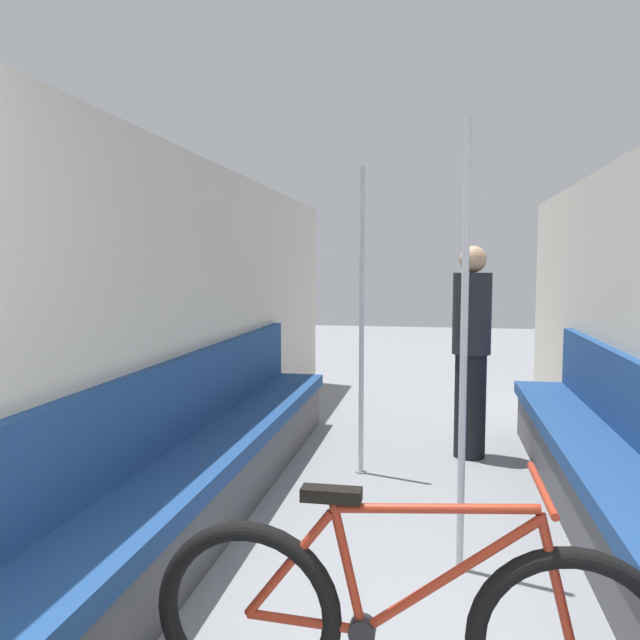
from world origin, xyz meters
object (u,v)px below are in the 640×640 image
bench_seat_row_right (615,487)px  grab_pole_far (362,327)px  grab_pole_near (464,356)px  bench_seat_row_left (214,462)px  passenger_standing (471,349)px  bicycle (402,625)px

bench_seat_row_right → grab_pole_far: 1.92m
grab_pole_near → grab_pole_far: bearing=115.8°
bench_seat_row_left → passenger_standing: (1.61, 1.45, 0.55)m
bicycle → grab_pole_far: grab_pole_far is taller
bench_seat_row_left → bench_seat_row_right: 2.31m
bench_seat_row_right → bench_seat_row_left: bearing=180.0°
bench_seat_row_left → bicycle: size_ratio=2.64×
bench_seat_row_left → passenger_standing: passenger_standing is taller
bicycle → bench_seat_row_right: bearing=55.2°
bench_seat_row_right → bicycle: size_ratio=2.64×
bench_seat_row_left → grab_pole_far: grab_pole_far is taller
bench_seat_row_right → grab_pole_near: size_ratio=2.03×
grab_pole_near → bicycle: bearing=-101.6°
bench_seat_row_left → grab_pole_near: (1.46, -0.47, 0.77)m
bench_seat_row_right → passenger_standing: (-0.70, 1.45, 0.55)m
bicycle → passenger_standing: bearing=82.3°
bicycle → passenger_standing: size_ratio=1.02×
grab_pole_near → bench_seat_row_right: bearing=29.0°
grab_pole_near → grab_pole_far: size_ratio=1.00×
bench_seat_row_right → bicycle: bench_seat_row_right is taller
grab_pole_far → grab_pole_near: bearing=-64.2°
bench_seat_row_left → grab_pole_far: bearing=48.5°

